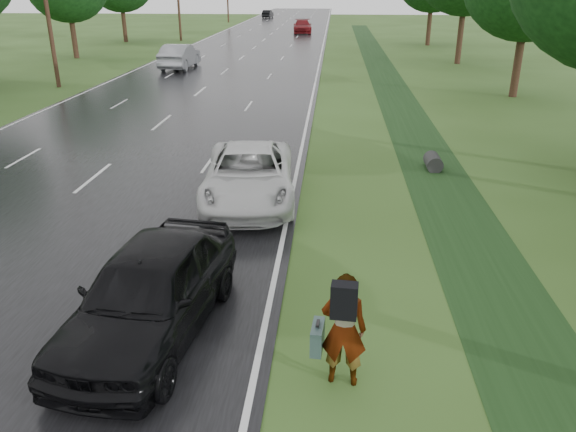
# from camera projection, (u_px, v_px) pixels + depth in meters

# --- Properties ---
(road) EXTENTS (14.00, 180.00, 0.04)m
(road) POSITION_uv_depth(u_px,v_px,m) (250.00, 51.00, 52.80)
(road) COLOR black
(road) RESTS_ON ground
(edge_stripe_east) EXTENTS (0.12, 180.00, 0.01)m
(edge_stripe_east) POSITION_uv_depth(u_px,v_px,m) (322.00, 52.00, 52.29)
(edge_stripe_east) COLOR silver
(edge_stripe_east) RESTS_ON road
(edge_stripe_west) EXTENTS (0.12, 180.00, 0.01)m
(edge_stripe_west) POSITION_uv_depth(u_px,v_px,m) (180.00, 50.00, 53.28)
(edge_stripe_west) COLOR silver
(edge_stripe_west) RESTS_ON road
(center_line) EXTENTS (0.12, 180.00, 0.01)m
(center_line) POSITION_uv_depth(u_px,v_px,m) (250.00, 51.00, 52.79)
(center_line) COLOR silver
(center_line) RESTS_ON road
(drainage_ditch) EXTENTS (2.20, 120.00, 0.56)m
(drainage_ditch) POSITION_uv_depth(u_px,v_px,m) (405.00, 114.00, 27.78)
(drainage_ditch) COLOR black
(drainage_ditch) RESTS_ON ground
(pedestrian) EXTENTS (0.92, 0.86, 2.00)m
(pedestrian) POSITION_uv_depth(u_px,v_px,m) (342.00, 328.00, 8.89)
(pedestrian) COLOR #A5998C
(pedestrian) RESTS_ON ground
(white_pickup) EXTENTS (3.15, 5.87, 1.57)m
(white_pickup) POSITION_uv_depth(u_px,v_px,m) (249.00, 175.00, 16.60)
(white_pickup) COLOR silver
(white_pickup) RESTS_ON road
(dark_sedan) EXTENTS (2.69, 5.36, 1.75)m
(dark_sedan) POSITION_uv_depth(u_px,v_px,m) (150.00, 291.00, 10.18)
(dark_sedan) COLOR black
(dark_sedan) RESTS_ON road
(silver_sedan) EXTENTS (1.99, 5.44, 1.78)m
(silver_sedan) POSITION_uv_depth(u_px,v_px,m) (180.00, 56.00, 41.93)
(silver_sedan) COLOR gray
(silver_sedan) RESTS_ON road
(far_car_red) EXTENTS (2.61, 5.67, 1.60)m
(far_car_red) POSITION_uv_depth(u_px,v_px,m) (302.00, 26.00, 70.98)
(far_car_red) COLOR maroon
(far_car_red) RESTS_ON road
(far_car_dark) EXTENTS (1.73, 4.16, 1.34)m
(far_car_dark) POSITION_uv_depth(u_px,v_px,m) (268.00, 14.00, 100.47)
(far_car_dark) COLOR black
(far_car_dark) RESTS_ON road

